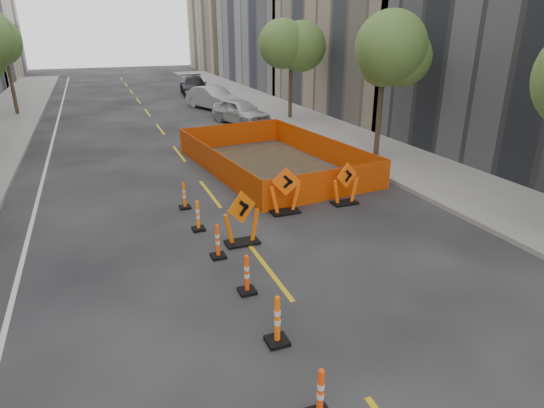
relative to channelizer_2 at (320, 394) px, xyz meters
name	(u,v)px	position (x,y,z in m)	size (l,w,h in m)	color
ground_plane	(351,377)	(0.91, 0.56, -0.47)	(140.00, 140.00, 0.00)	black
sidewalk_right	(386,155)	(9.91, 12.56, -0.39)	(4.00, 90.00, 0.15)	gray
bld_right_c	(394,7)	(17.91, 24.36, 6.53)	(12.00, 16.00, 14.00)	gray
bld_right_e	(241,8)	(17.91, 59.16, 7.53)	(12.00, 14.00, 16.00)	tan
tree_l_d	(4,46)	(-7.49, 30.56, 4.06)	(2.80, 2.80, 5.95)	#382B1E
tree_r_b	(384,56)	(9.31, 12.56, 4.06)	(2.80, 2.80, 5.95)	#382B1E
tree_r_c	(291,47)	(9.31, 22.56, 4.06)	(2.80, 2.80, 5.95)	#382B1E
channelizer_2	(320,394)	(0.00, 0.00, 0.00)	(0.37, 0.37, 0.94)	#F43F0A
channelizer_3	(277,320)	(0.06, 1.90, 0.06)	(0.41, 0.41, 1.05)	#EF5A0A
channelizer_4	(247,274)	(0.08, 3.79, 0.01)	(0.38, 0.38, 0.97)	#F73E0A
channelizer_5	(218,241)	(-0.09, 5.69, 0.01)	(0.38, 0.38, 0.96)	#F7410A
channelizer_6	(198,215)	(-0.18, 7.59, 0.00)	(0.37, 0.37, 0.94)	orange
channelizer_7	(184,195)	(-0.21, 9.48, -0.01)	(0.36, 0.36, 0.92)	#F05A0A
chevron_sign_left	(242,218)	(0.75, 6.23, 0.32)	(1.06, 0.63, 1.58)	#D75709
chevron_sign_center	(285,191)	(2.75, 7.86, 0.31)	(1.04, 0.62, 1.56)	#F5540A
chevron_sign_right	(346,183)	(4.97, 7.88, 0.27)	(0.99, 0.59, 1.48)	#FF5B0A
safety_fence	(271,155)	(4.20, 12.84, 0.09)	(5.25, 8.93, 1.12)	#E0430B
parked_car_near	(241,111)	(5.90, 22.47, 0.29)	(1.79, 4.46, 1.52)	silver
parked_car_mid	(213,98)	(5.66, 28.27, 0.34)	(1.72, 4.93, 1.63)	#AFB0B5
parked_car_far	(194,86)	(5.99, 36.41, 0.32)	(2.22, 5.46, 1.58)	black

